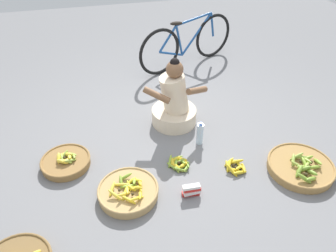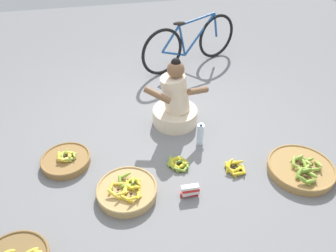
{
  "view_description": "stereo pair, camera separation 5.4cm",
  "coord_description": "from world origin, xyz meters",
  "px_view_note": "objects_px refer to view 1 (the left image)",
  "views": [
    {
      "loc": [
        -0.6,
        -2.64,
        2.29
      ],
      "look_at": [
        0.0,
        -0.2,
        0.35
      ],
      "focal_mm": 34.17,
      "sensor_mm": 36.0,
      "label": 1
    },
    {
      "loc": [
        -0.55,
        -2.65,
        2.29
      ],
      "look_at": [
        0.0,
        -0.2,
        0.35
      ],
      "focal_mm": 34.17,
      "sensor_mm": 36.0,
      "label": 2
    }
  ],
  "objects_px": {
    "water_bottle": "(200,134)",
    "vendor_woman_front": "(174,103)",
    "loose_bananas_front_left": "(235,166)",
    "packet_carton_stack": "(191,190)",
    "bicycle_leaning": "(188,43)",
    "banana_basket_mid_right": "(128,191)",
    "loose_bananas_front_center": "(179,164)",
    "banana_basket_back_center": "(66,161)",
    "banana_basket_near_vendor": "(301,167)"
  },
  "relations": [
    {
      "from": "bicycle_leaning",
      "to": "water_bottle",
      "type": "xyz_separation_m",
      "value": [
        -0.4,
        -1.83,
        -0.23
      ]
    },
    {
      "from": "vendor_woman_front",
      "to": "bicycle_leaning",
      "type": "xyz_separation_m",
      "value": [
        0.57,
        1.4,
        0.09
      ]
    },
    {
      "from": "bicycle_leaning",
      "to": "loose_bananas_front_center",
      "type": "height_order",
      "value": "bicycle_leaning"
    },
    {
      "from": "loose_bananas_front_left",
      "to": "packet_carton_stack",
      "type": "relative_size",
      "value": 1.42
    },
    {
      "from": "loose_bananas_front_left",
      "to": "banana_basket_mid_right",
      "type": "bearing_deg",
      "value": -175.52
    },
    {
      "from": "bicycle_leaning",
      "to": "loose_bananas_front_center",
      "type": "bearing_deg",
      "value": -108.46
    },
    {
      "from": "bicycle_leaning",
      "to": "water_bottle",
      "type": "relative_size",
      "value": 5.78
    },
    {
      "from": "banana_basket_near_vendor",
      "to": "bicycle_leaning",
      "type": "bearing_deg",
      "value": 100.09
    },
    {
      "from": "banana_basket_mid_right",
      "to": "loose_bananas_front_left",
      "type": "xyz_separation_m",
      "value": [
        1.08,
        0.08,
        -0.03
      ]
    },
    {
      "from": "vendor_woman_front",
      "to": "water_bottle",
      "type": "xyz_separation_m",
      "value": [
        0.17,
        -0.43,
        -0.14
      ]
    },
    {
      "from": "banana_basket_near_vendor",
      "to": "loose_bananas_front_left",
      "type": "xyz_separation_m",
      "value": [
        -0.62,
        0.18,
        -0.02
      ]
    },
    {
      "from": "vendor_woman_front",
      "to": "packet_carton_stack",
      "type": "distance_m",
      "value": 1.14
    },
    {
      "from": "vendor_woman_front",
      "to": "banana_basket_mid_right",
      "type": "xyz_separation_m",
      "value": [
        -0.69,
        -0.98,
        -0.21
      ]
    },
    {
      "from": "water_bottle",
      "to": "vendor_woman_front",
      "type": "bearing_deg",
      "value": 111.7
    },
    {
      "from": "banana_basket_mid_right",
      "to": "banana_basket_back_center",
      "type": "xyz_separation_m",
      "value": [
        -0.55,
        0.54,
        -0.01
      ]
    },
    {
      "from": "loose_bananas_front_center",
      "to": "packet_carton_stack",
      "type": "height_order",
      "value": "packet_carton_stack"
    },
    {
      "from": "loose_bananas_front_left",
      "to": "vendor_woman_front",
      "type": "bearing_deg",
      "value": 113.76
    },
    {
      "from": "water_bottle",
      "to": "banana_basket_mid_right",
      "type": "bearing_deg",
      "value": -147.71
    },
    {
      "from": "vendor_woman_front",
      "to": "loose_bananas_front_left",
      "type": "bearing_deg",
      "value": -66.24
    },
    {
      "from": "banana_basket_near_vendor",
      "to": "water_bottle",
      "type": "distance_m",
      "value": 1.05
    },
    {
      "from": "loose_bananas_front_left",
      "to": "packet_carton_stack",
      "type": "bearing_deg",
      "value": -157.35
    },
    {
      "from": "banana_basket_mid_right",
      "to": "loose_bananas_front_left",
      "type": "height_order",
      "value": "banana_basket_mid_right"
    },
    {
      "from": "banana_basket_near_vendor",
      "to": "banana_basket_back_center",
      "type": "distance_m",
      "value": 2.34
    },
    {
      "from": "banana_basket_mid_right",
      "to": "water_bottle",
      "type": "distance_m",
      "value": 1.02
    },
    {
      "from": "loose_bananas_front_center",
      "to": "water_bottle",
      "type": "relative_size",
      "value": 0.92
    },
    {
      "from": "loose_bananas_front_center",
      "to": "loose_bananas_front_left",
      "type": "bearing_deg",
      "value": -18.16
    },
    {
      "from": "loose_bananas_front_left",
      "to": "loose_bananas_front_center",
      "type": "distance_m",
      "value": 0.56
    },
    {
      "from": "banana_basket_back_center",
      "to": "banana_basket_mid_right",
      "type": "bearing_deg",
      "value": -44.18
    },
    {
      "from": "banana_basket_near_vendor",
      "to": "water_bottle",
      "type": "relative_size",
      "value": 2.34
    },
    {
      "from": "banana_basket_near_vendor",
      "to": "banana_basket_mid_right",
      "type": "bearing_deg",
      "value": 176.9
    },
    {
      "from": "water_bottle",
      "to": "packet_carton_stack",
      "type": "relative_size",
      "value": 1.6
    },
    {
      "from": "water_bottle",
      "to": "packet_carton_stack",
      "type": "height_order",
      "value": "water_bottle"
    },
    {
      "from": "vendor_woman_front",
      "to": "loose_bananas_front_left",
      "type": "height_order",
      "value": "vendor_woman_front"
    },
    {
      "from": "banana_basket_near_vendor",
      "to": "banana_basket_back_center",
      "type": "xyz_separation_m",
      "value": [
        -2.25,
        0.63,
        -0.0
      ]
    },
    {
      "from": "loose_bananas_front_left",
      "to": "packet_carton_stack",
      "type": "distance_m",
      "value": 0.56
    },
    {
      "from": "vendor_woman_front",
      "to": "banana_basket_back_center",
      "type": "xyz_separation_m",
      "value": [
        -1.24,
        -0.44,
        -0.22
      ]
    },
    {
      "from": "loose_bananas_front_center",
      "to": "banana_basket_back_center",
      "type": "bearing_deg",
      "value": 165.75
    },
    {
      "from": "vendor_woman_front",
      "to": "banana_basket_mid_right",
      "type": "relative_size",
      "value": 1.49
    },
    {
      "from": "banana_basket_back_center",
      "to": "water_bottle",
      "type": "distance_m",
      "value": 1.41
    },
    {
      "from": "banana_basket_back_center",
      "to": "loose_bananas_front_left",
      "type": "bearing_deg",
      "value": -15.53
    },
    {
      "from": "vendor_woman_front",
      "to": "loose_bananas_front_left",
      "type": "xyz_separation_m",
      "value": [
        0.39,
        -0.89,
        -0.24
      ]
    },
    {
      "from": "vendor_woman_front",
      "to": "banana_basket_mid_right",
      "type": "bearing_deg",
      "value": -125.06
    },
    {
      "from": "loose_bananas_front_left",
      "to": "water_bottle",
      "type": "distance_m",
      "value": 0.52
    },
    {
      "from": "banana_basket_near_vendor",
      "to": "loose_bananas_front_center",
      "type": "xyz_separation_m",
      "value": [
        -1.15,
        0.35,
        -0.02
      ]
    },
    {
      "from": "loose_bananas_front_center",
      "to": "packet_carton_stack",
      "type": "relative_size",
      "value": 1.47
    },
    {
      "from": "bicycle_leaning",
      "to": "packet_carton_stack",
      "type": "xyz_separation_m",
      "value": [
        -0.7,
        -2.51,
        -0.3
      ]
    },
    {
      "from": "banana_basket_mid_right",
      "to": "banana_basket_near_vendor",
      "type": "bearing_deg",
      "value": -3.1
    },
    {
      "from": "loose_bananas_front_center",
      "to": "packet_carton_stack",
      "type": "xyz_separation_m",
      "value": [
        0.01,
        -0.39,
        0.03
      ]
    },
    {
      "from": "vendor_woman_front",
      "to": "packet_carton_stack",
      "type": "xyz_separation_m",
      "value": [
        -0.13,
        -1.11,
        -0.21
      ]
    },
    {
      "from": "banana_basket_near_vendor",
      "to": "loose_bananas_front_left",
      "type": "distance_m",
      "value": 0.64
    }
  ]
}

